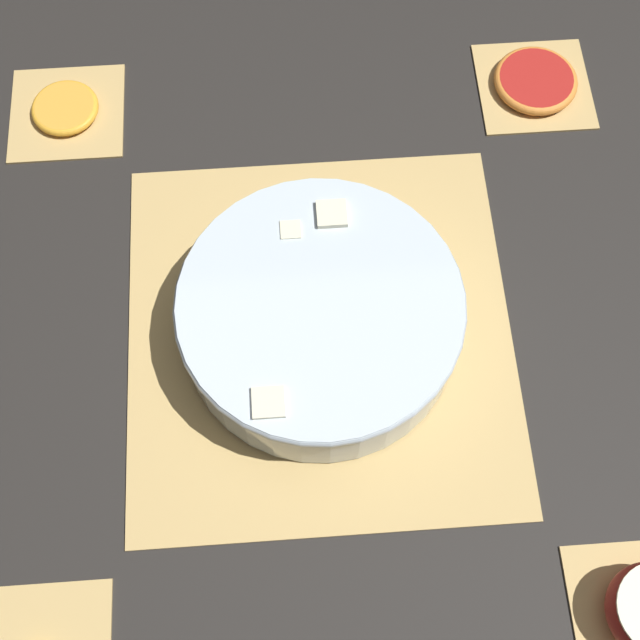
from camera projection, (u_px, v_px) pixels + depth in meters
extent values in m
plane|color=black|center=(320.00, 334.00, 0.94)|extent=(6.00, 6.00, 0.00)
cube|color=tan|center=(320.00, 333.00, 0.93)|extent=(0.42, 0.40, 0.01)
cube|color=#4C381E|center=(310.00, 202.00, 0.99)|extent=(0.01, 0.39, 0.00)
cube|color=#4C381E|center=(313.00, 243.00, 0.97)|extent=(0.01, 0.39, 0.00)
cube|color=#4C381E|center=(317.00, 287.00, 0.95)|extent=(0.01, 0.39, 0.00)
cube|color=#4C381E|center=(320.00, 332.00, 0.93)|extent=(0.01, 0.39, 0.00)
cube|color=#4C381E|center=(324.00, 379.00, 0.91)|extent=(0.01, 0.39, 0.00)
cube|color=#4C381E|center=(327.00, 429.00, 0.89)|extent=(0.01, 0.39, 0.00)
cube|color=#4C381E|center=(331.00, 481.00, 0.87)|extent=(0.01, 0.39, 0.00)
cube|color=tan|center=(67.00, 112.00, 1.05)|extent=(0.13, 0.13, 0.01)
cube|color=#4C381E|center=(67.00, 96.00, 1.05)|extent=(0.00, 0.13, 0.00)
cube|color=#4C381E|center=(66.00, 127.00, 1.04)|extent=(0.00, 0.13, 0.00)
cube|color=#4C381E|center=(37.00, 634.00, 0.81)|extent=(0.00, 0.13, 0.00)
cube|color=tan|center=(534.00, 86.00, 1.06)|extent=(0.13, 0.13, 0.01)
cube|color=#4C381E|center=(531.00, 70.00, 1.07)|extent=(0.00, 0.13, 0.00)
cube|color=#4C381E|center=(537.00, 100.00, 1.05)|extent=(0.00, 0.13, 0.00)
cube|color=#4C381E|center=(639.00, 589.00, 0.83)|extent=(0.00, 0.13, 0.00)
cylinder|color=silver|center=(320.00, 317.00, 0.90)|extent=(0.28, 0.28, 0.07)
torus|color=silver|center=(320.00, 305.00, 0.87)|extent=(0.29, 0.29, 0.01)
cylinder|color=#F4EABC|center=(412.00, 265.00, 0.89)|extent=(0.03, 0.03, 0.01)
cylinder|color=#F4EABC|center=(377.00, 402.00, 0.88)|extent=(0.03, 0.03, 0.01)
cylinder|color=#F4EABC|center=(346.00, 249.00, 0.92)|extent=(0.03, 0.03, 0.01)
cylinder|color=#F4EABC|center=(331.00, 239.00, 0.95)|extent=(0.03, 0.03, 0.01)
cylinder|color=#F4EABC|center=(296.00, 413.00, 0.85)|extent=(0.03, 0.03, 0.01)
cylinder|color=#F4EABC|center=(396.00, 341.00, 0.86)|extent=(0.03, 0.03, 0.01)
cylinder|color=#F4EABC|center=(403.00, 311.00, 0.87)|extent=(0.03, 0.03, 0.01)
cylinder|color=#F4EABC|center=(276.00, 341.00, 0.88)|extent=(0.03, 0.03, 0.01)
cube|color=beige|center=(332.00, 220.00, 0.91)|extent=(0.03, 0.03, 0.03)
cube|color=beige|center=(298.00, 287.00, 0.89)|extent=(0.03, 0.03, 0.03)
cube|color=beige|center=(269.00, 407.00, 0.83)|extent=(0.03, 0.03, 0.03)
cube|color=beige|center=(370.00, 375.00, 0.89)|extent=(0.02, 0.02, 0.02)
cube|color=beige|center=(226.00, 369.00, 0.87)|extent=(0.03, 0.03, 0.03)
cube|color=beige|center=(346.00, 303.00, 0.89)|extent=(0.03, 0.03, 0.03)
cube|color=beige|center=(247.00, 287.00, 0.92)|extent=(0.02, 0.02, 0.02)
cube|color=beige|center=(380.00, 288.00, 0.89)|extent=(0.03, 0.03, 0.03)
cube|color=beige|center=(291.00, 234.00, 0.90)|extent=(0.02, 0.02, 0.02)
cube|color=beige|center=(226.00, 298.00, 0.88)|extent=(0.03, 0.03, 0.03)
ellipsoid|color=#F9A338|center=(299.00, 385.00, 0.84)|extent=(0.03, 0.02, 0.01)
ellipsoid|color=#B2231E|center=(311.00, 336.00, 0.88)|extent=(0.03, 0.02, 0.01)
ellipsoid|color=#F9A338|center=(296.00, 260.00, 0.94)|extent=(0.03, 0.02, 0.02)
ellipsoid|color=#F9A338|center=(264.00, 257.00, 0.95)|extent=(0.03, 0.02, 0.01)
ellipsoid|color=#F9A338|center=(302.00, 212.00, 0.91)|extent=(0.03, 0.01, 0.01)
cylinder|color=#F9A338|center=(65.00, 108.00, 1.04)|extent=(0.07, 0.07, 0.01)
torus|color=#F4A82D|center=(65.00, 108.00, 1.04)|extent=(0.08, 0.08, 0.01)
cylinder|color=#B2231E|center=(536.00, 81.00, 1.05)|extent=(0.09, 0.09, 0.01)
torus|color=orange|center=(536.00, 81.00, 1.05)|extent=(0.10, 0.10, 0.01)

